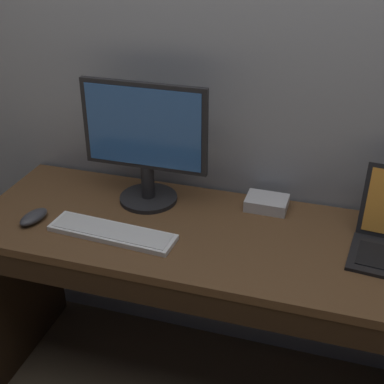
{
  "coord_description": "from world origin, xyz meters",
  "views": [
    {
      "loc": [
        0.3,
        -1.44,
        1.71
      ],
      "look_at": [
        -0.14,
        0.0,
        0.88
      ],
      "focal_mm": 49.81,
      "sensor_mm": 36.0,
      "label": 1
    }
  ],
  "objects_px": {
    "external_monitor": "(145,143)",
    "external_drive_box": "(267,203)",
    "wired_keyboard": "(112,233)",
    "computer_mouse": "(34,217)"
  },
  "relations": [
    {
      "from": "external_monitor",
      "to": "external_drive_box",
      "type": "xyz_separation_m",
      "value": [
        0.42,
        0.08,
        -0.21
      ]
    },
    {
      "from": "external_monitor",
      "to": "wired_keyboard",
      "type": "height_order",
      "value": "external_monitor"
    },
    {
      "from": "computer_mouse",
      "to": "external_drive_box",
      "type": "height_order",
      "value": "external_drive_box"
    },
    {
      "from": "wired_keyboard",
      "to": "computer_mouse",
      "type": "distance_m",
      "value": 0.29
    },
    {
      "from": "wired_keyboard",
      "to": "external_monitor",
      "type": "bearing_deg",
      "value": 82.77
    },
    {
      "from": "computer_mouse",
      "to": "external_drive_box",
      "type": "relative_size",
      "value": 0.81
    },
    {
      "from": "wired_keyboard",
      "to": "external_drive_box",
      "type": "bearing_deg",
      "value": 35.12
    },
    {
      "from": "computer_mouse",
      "to": "wired_keyboard",
      "type": "bearing_deg",
      "value": 11.29
    },
    {
      "from": "wired_keyboard",
      "to": "external_drive_box",
      "type": "relative_size",
      "value": 2.97
    },
    {
      "from": "computer_mouse",
      "to": "external_drive_box",
      "type": "xyz_separation_m",
      "value": [
        0.75,
        0.32,
        0.0
      ]
    }
  ]
}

